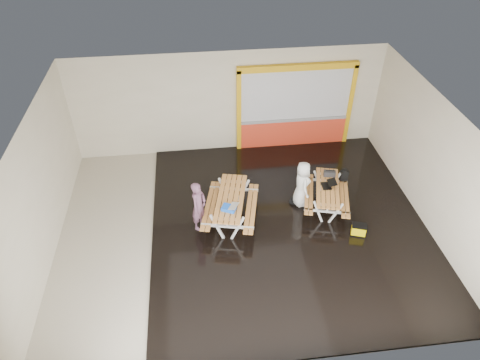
{
  "coord_description": "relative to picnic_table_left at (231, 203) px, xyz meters",
  "views": [
    {
      "loc": [
        -1.15,
        -8.57,
        8.49
      ],
      "look_at": [
        0.0,
        0.9,
        1.0
      ],
      "focal_mm": 32.63,
      "sensor_mm": 36.0,
      "label": 1
    }
  ],
  "objects": [
    {
      "name": "picnic_table_left",
      "position": [
        0.0,
        0.0,
        0.0
      ],
      "size": [
        1.81,
        2.31,
        0.82
      ],
      "color": "#C07E3B",
      "rests_on": "deck"
    },
    {
      "name": "laptop_left",
      "position": [
        -0.06,
        -0.45,
        0.24
      ],
      "size": [
        0.49,
        0.47,
        0.16
      ],
      "color": "silver",
      "rests_on": "picnic_table_left"
    },
    {
      "name": "picnic_table_right",
      "position": [
        2.78,
        0.21,
        -0.06
      ],
      "size": [
        1.66,
        2.08,
        0.73
      ],
      "color": "#C07E3B",
      "rests_on": "deck"
    },
    {
      "name": "person_left",
      "position": [
        -0.88,
        -0.28,
        0.23
      ],
      "size": [
        0.57,
        0.64,
        1.46
      ],
      "primitive_type": "imported",
      "rotation": [
        0.0,
        0.0,
        1.05
      ],
      "color": "#694259",
      "rests_on": "deck"
    },
    {
      "name": "person_right",
      "position": [
        2.08,
        0.4,
        0.14
      ],
      "size": [
        0.5,
        0.73,
        1.43
      ],
      "primitive_type": "imported",
      "rotation": [
        0.0,
        0.0,
        1.63
      ],
      "color": "white",
      "rests_on": "deck"
    },
    {
      "name": "dark_case",
      "position": [
        1.97,
        0.43,
        -0.52
      ],
      "size": [
        0.41,
        0.39,
        0.12
      ],
      "primitive_type": "cube",
      "rotation": [
        0.0,
        0.0,
        -0.64
      ],
      "color": "black",
      "rests_on": "deck"
    },
    {
      "name": "toolbox",
      "position": [
        2.98,
        0.73,
        0.18
      ],
      "size": [
        0.37,
        0.24,
        0.2
      ],
      "color": "black",
      "rests_on": "picnic_table_right"
    },
    {
      "name": "fluke_bag",
      "position": [
        3.34,
        -1.05,
        -0.41
      ],
      "size": [
        0.45,
        0.37,
        0.34
      ],
      "color": "black",
      "rests_on": "deck"
    },
    {
      "name": "kiosk",
      "position": [
        2.52,
        3.53,
        0.82
      ],
      "size": [
        3.88,
        0.16,
        3.0
      ],
      "color": "#EB3D21",
      "rests_on": "room"
    },
    {
      "name": "deck",
      "position": [
        1.57,
        -0.4,
        -0.6
      ],
      "size": [
        7.5,
        7.98,
        0.05
      ],
      "primitive_type": "cube",
      "color": "black",
      "rests_on": "room"
    },
    {
      "name": "laptop_right",
      "position": [
        2.81,
        0.26,
        0.16
      ],
      "size": [
        0.41,
        0.36,
        0.17
      ],
      "color": "black",
      "rests_on": "picnic_table_right"
    },
    {
      "name": "blue_pouch",
      "position": [
        -0.1,
        -0.49,
        0.24
      ],
      "size": [
        0.43,
        0.38,
        0.1
      ],
      "primitive_type": "cube",
      "rotation": [
        0.0,
        0.0,
        -0.44
      ],
      "color": "blue",
      "rests_on": "picnic_table_left"
    },
    {
      "name": "backpack",
      "position": [
        3.45,
        0.79,
        0.05
      ],
      "size": [
        0.24,
        0.16,
        0.38
      ],
      "color": "black",
      "rests_on": "picnic_table_right"
    },
    {
      "name": "room",
      "position": [
        0.32,
        -0.4,
        1.12
      ],
      "size": [
        10.02,
        8.02,
        3.52
      ],
      "color": "beige",
      "rests_on": "ground"
    }
  ]
}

